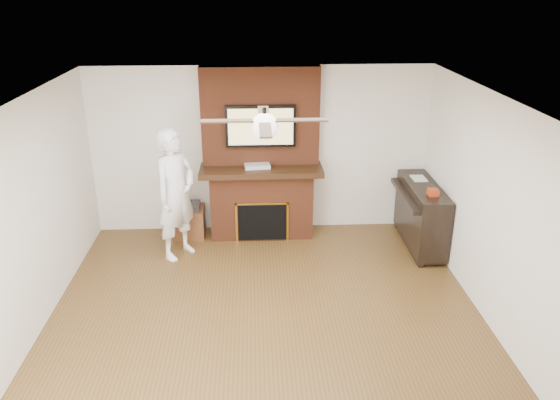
{
  "coord_description": "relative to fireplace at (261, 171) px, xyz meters",
  "views": [
    {
      "loc": [
        -0.11,
        -5.06,
        3.63
      ],
      "look_at": [
        0.19,
        0.9,
        1.2
      ],
      "focal_mm": 35.0,
      "sensor_mm": 36.0,
      "label": 1
    }
  ],
  "objects": [
    {
      "name": "candle_orange",
      "position": [
        -0.23,
        -0.2,
        -0.94
      ],
      "size": [
        0.07,
        0.07,
        0.11
      ],
      "primitive_type": "cylinder",
      "color": "#C45617",
      "rests_on": "ground"
    },
    {
      "name": "candle_green",
      "position": [
        0.02,
        -0.2,
        -0.95
      ],
      "size": [
        0.06,
        0.06,
        0.09
      ],
      "primitive_type": "cylinder",
      "color": "#447F33",
      "rests_on": "ground"
    },
    {
      "name": "candle_blue",
      "position": [
        0.27,
        -0.17,
        -0.96
      ],
      "size": [
        0.06,
        0.06,
        0.08
      ],
      "primitive_type": "cylinder",
      "color": "navy",
      "rests_on": "ground"
    },
    {
      "name": "room_shell",
      "position": [
        0.0,
        -2.55,
        0.25
      ],
      "size": [
        5.36,
        5.86,
        2.86
      ],
      "color": "#4F3517",
      "rests_on": "ground"
    },
    {
      "name": "ceiling_fan",
      "position": [
        -0.0,
        -2.55,
        1.34
      ],
      "size": [
        1.21,
        1.21,
        0.31
      ],
      "color": "black",
      "rests_on": "room_shell"
    },
    {
      "name": "candle_cream",
      "position": [
        0.2,
        -0.26,
        -0.94
      ],
      "size": [
        0.08,
        0.08,
        0.1
      ],
      "primitive_type": "cylinder",
      "color": "beige",
      "rests_on": "ground"
    },
    {
      "name": "fireplace",
      "position": [
        0.0,
        0.0,
        0.0
      ],
      "size": [
        1.78,
        0.64,
        2.5
      ],
      "color": "brown",
      "rests_on": "ground"
    },
    {
      "name": "piano",
      "position": [
        2.27,
        -0.55,
        -0.5
      ],
      "size": [
        0.55,
        1.43,
        1.02
      ],
      "rotation": [
        0.0,
        0.0,
        -0.02
      ],
      "color": "black",
      "rests_on": "ground"
    },
    {
      "name": "cable_box",
      "position": [
        -0.06,
        -0.1,
        0.11
      ],
      "size": [
        0.38,
        0.25,
        0.05
      ],
      "primitive_type": "cube",
      "rotation": [
        0.0,
        0.0,
        0.11
      ],
      "color": "silver",
      "rests_on": "fireplace"
    },
    {
      "name": "side_table",
      "position": [
        -1.1,
        -0.07,
        -0.75
      ],
      "size": [
        0.47,
        0.47,
        0.53
      ],
      "rotation": [
        0.0,
        0.0,
        0.02
      ],
      "color": "#572F19",
      "rests_on": "ground"
    },
    {
      "name": "tv",
      "position": [
        0.0,
        -0.05,
        0.68
      ],
      "size": [
        1.0,
        0.08,
        0.6
      ],
      "color": "black",
      "rests_on": "fireplace"
    },
    {
      "name": "person",
      "position": [
        -1.17,
        -0.68,
        -0.08
      ],
      "size": [
        0.76,
        0.81,
        1.83
      ],
      "primitive_type": "imported",
      "rotation": [
        0.0,
        0.0,
        0.92
      ],
      "color": "white",
      "rests_on": "ground"
    }
  ]
}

